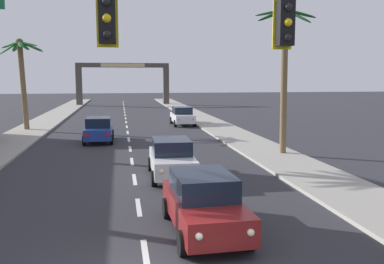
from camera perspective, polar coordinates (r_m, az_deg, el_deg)
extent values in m
cube|color=#9E998E|center=(29.77, 6.61, -0.88)|extent=(3.20, 110.00, 0.14)
cube|color=#9E998E|center=(29.49, -23.91, -1.55)|extent=(3.20, 110.00, 0.14)
cube|color=silver|center=(10.81, -6.34, -16.34)|extent=(0.16, 2.00, 0.01)
cube|color=silver|center=(14.49, -7.30, -10.10)|extent=(0.16, 2.00, 0.01)
cube|color=silver|center=(18.27, -7.84, -6.41)|extent=(0.16, 2.00, 0.01)
cube|color=silver|center=(22.10, -8.19, -3.99)|extent=(0.16, 2.00, 0.01)
cube|color=silver|center=(25.96, -8.44, -2.28)|extent=(0.16, 2.00, 0.01)
cube|color=silver|center=(29.83, -8.62, -1.02)|extent=(0.16, 2.00, 0.01)
cube|color=silver|center=(33.72, -8.76, -0.05)|extent=(0.16, 2.00, 0.01)
cube|color=silver|center=(37.62, -8.87, 0.72)|extent=(0.16, 2.00, 0.01)
cube|color=silver|center=(41.52, -8.96, 1.34)|extent=(0.16, 2.00, 0.01)
cube|color=silver|center=(45.42, -9.04, 1.86)|extent=(0.16, 2.00, 0.01)
cube|color=silver|center=(49.33, -9.10, 2.30)|extent=(0.16, 2.00, 0.01)
cube|color=silver|center=(53.24, -9.15, 2.67)|extent=(0.16, 2.00, 0.01)
cube|color=silver|center=(57.15, -9.20, 2.99)|extent=(0.16, 2.00, 0.01)
cube|color=silver|center=(61.07, -9.24, 3.27)|extent=(0.16, 2.00, 0.01)
cube|color=silver|center=(64.98, -9.28, 3.52)|extent=(0.16, 2.00, 0.01)
cube|color=silver|center=(68.90, -9.31, 3.74)|extent=(0.16, 2.00, 0.01)
cube|color=silver|center=(72.82, -9.34, 3.93)|extent=(0.16, 2.00, 0.01)
cube|color=silver|center=(76.73, -9.36, 4.11)|extent=(0.16, 2.00, 0.01)
cube|color=black|center=(9.09, 12.62, 14.27)|extent=(0.32, 0.26, 0.92)
sphere|color=black|center=(9.01, 13.03, 16.25)|extent=(0.17, 0.17, 0.17)
sphere|color=yellow|center=(8.97, 12.97, 14.36)|extent=(0.17, 0.17, 0.17)
sphere|color=black|center=(8.93, 12.92, 12.45)|extent=(0.17, 0.17, 0.17)
cube|color=yellow|center=(9.25, 12.22, 14.16)|extent=(0.42, 0.03, 1.04)
cube|color=black|center=(8.44, -11.52, 14.84)|extent=(0.32, 0.26, 0.92)
sphere|color=black|center=(8.35, -11.60, 17.01)|extent=(0.17, 0.17, 0.17)
sphere|color=yellow|center=(8.30, -11.55, 14.97)|extent=(0.17, 0.17, 0.17)
sphere|color=black|center=(8.27, -11.49, 12.91)|extent=(0.17, 0.17, 0.17)
cube|color=yellow|center=(8.60, -11.49, 14.70)|extent=(0.42, 0.03, 1.04)
cube|color=maroon|center=(11.96, 1.64, -10.46)|extent=(1.89, 4.35, 0.72)
cube|color=black|center=(11.91, 1.49, -7.13)|extent=(1.67, 2.25, 0.64)
cylinder|color=black|center=(11.03, 7.87, -14.09)|extent=(0.24, 0.65, 0.64)
cylinder|color=black|center=(10.62, -1.26, -14.90)|extent=(0.24, 0.65, 0.64)
cylinder|color=black|center=(13.59, 3.85, -9.85)|extent=(0.24, 0.65, 0.64)
cylinder|color=black|center=(13.25, -3.48, -10.30)|extent=(0.24, 0.65, 0.64)
sphere|color=#F9EFC6|center=(10.14, 8.03, -13.41)|extent=(0.18, 0.18, 0.18)
sphere|color=#F9EFC6|center=(9.82, 0.98, -14.06)|extent=(0.18, 0.18, 0.18)
cube|color=red|center=(14.10, 2.26, -7.25)|extent=(0.24, 0.07, 0.20)
cube|color=red|center=(13.86, -3.09, -7.53)|extent=(0.24, 0.07, 0.20)
cube|color=silver|center=(18.37, -2.77, -4.11)|extent=(1.86, 4.34, 0.72)
cube|color=black|center=(18.39, -2.83, -1.94)|extent=(1.65, 2.24, 0.64)
cylinder|color=black|center=(17.18, 0.59, -6.14)|extent=(0.23, 0.64, 0.64)
cylinder|color=black|center=(17.00, -5.20, -6.32)|extent=(0.23, 0.64, 0.64)
cylinder|color=black|center=(19.92, -0.69, -4.24)|extent=(0.23, 0.64, 0.64)
cylinder|color=black|center=(19.77, -5.67, -4.37)|extent=(0.23, 0.64, 0.64)
sphere|color=#F9EFC6|center=(16.32, 0.16, -5.29)|extent=(0.18, 0.18, 0.18)
sphere|color=#F9EFC6|center=(16.18, -4.20, -5.41)|extent=(0.18, 0.18, 0.18)
cube|color=red|center=(20.53, -1.53, -2.59)|extent=(0.24, 0.07, 0.20)
cube|color=red|center=(20.41, -5.22, -2.67)|extent=(0.24, 0.07, 0.20)
cube|color=navy|center=(29.16, -12.58, 0.03)|extent=(1.77, 4.31, 0.72)
cube|color=black|center=(28.93, -12.64, 1.33)|extent=(1.61, 2.20, 0.64)
cylinder|color=black|center=(30.67, -14.04, -0.34)|extent=(0.22, 0.64, 0.64)
cylinder|color=black|center=(30.58, -10.82, -0.27)|extent=(0.22, 0.64, 0.64)
cylinder|color=black|center=(27.87, -14.48, -1.12)|extent=(0.22, 0.64, 0.64)
cylinder|color=black|center=(27.77, -10.93, -1.04)|extent=(0.22, 0.64, 0.64)
sphere|color=#B2B2AD|center=(31.34, -13.52, 0.66)|extent=(0.18, 0.18, 0.18)
sphere|color=#B2B2AD|center=(31.28, -11.25, 0.71)|extent=(0.18, 0.18, 0.18)
cube|color=red|center=(27.05, -14.21, -0.37)|extent=(0.24, 0.06, 0.20)
cube|color=red|center=(26.98, -11.42, -0.32)|extent=(0.24, 0.06, 0.20)
cube|color=silver|center=(38.42, -1.31, 1.96)|extent=(1.77, 4.31, 0.72)
cube|color=black|center=(38.51, -1.35, 2.99)|extent=(1.61, 2.21, 0.64)
cylinder|color=black|center=(37.21, 0.33, 1.23)|extent=(0.22, 0.64, 0.64)
cylinder|color=black|center=(36.94, -2.30, 1.17)|extent=(0.22, 0.64, 0.64)
cylinder|color=black|center=(39.99, -0.39, 1.66)|extent=(0.22, 0.64, 0.64)
cylinder|color=black|center=(39.74, -2.85, 1.62)|extent=(0.22, 0.64, 0.64)
sphere|color=#B2B2AD|center=(36.39, 0.17, 1.78)|extent=(0.18, 0.18, 0.18)
sphere|color=#B2B2AD|center=(36.19, -1.77, 1.75)|extent=(0.18, 0.18, 0.18)
cube|color=red|center=(40.64, -0.85, 2.40)|extent=(0.24, 0.06, 0.20)
cube|color=red|center=(40.45, -2.70, 2.37)|extent=(0.24, 0.06, 0.20)
cylinder|color=brown|center=(36.71, -22.01, 5.65)|extent=(0.66, 0.42, 7.11)
ellipsoid|color=#236028|center=(36.49, -21.07, 10.87)|extent=(1.93, 0.69, 0.85)
ellipsoid|color=#236028|center=(37.04, -21.05, 10.78)|extent=(1.86, 1.19, 0.88)
ellipsoid|color=#236028|center=(37.70, -21.91, 10.83)|extent=(0.71, 1.98, 0.68)
ellipsoid|color=#236028|center=(37.70, -22.84, 10.66)|extent=(1.26, 1.85, 0.84)
ellipsoid|color=#236028|center=(37.50, -23.51, 10.83)|extent=(1.86, 1.38, 0.61)
ellipsoid|color=#236028|center=(36.56, -23.67, 10.43)|extent=(1.68, 1.21, 1.23)
ellipsoid|color=#236028|center=(35.99, -23.19, 10.98)|extent=(0.93, 1.98, 0.66)
ellipsoid|color=#236028|center=(35.88, -22.36, 10.99)|extent=(0.91, 1.97, 0.71)
ellipsoid|color=#236028|center=(36.10, -21.43, 11.14)|extent=(1.81, 1.49, 0.54)
sphere|color=#4C4223|center=(36.83, -22.47, 11.25)|extent=(0.60, 0.60, 0.60)
cylinder|color=brown|center=(23.79, 12.42, 6.29)|extent=(0.44, 0.36, 7.89)
ellipsoid|color=#1E5123|center=(24.24, 14.62, 15.34)|extent=(1.78, 0.63, 0.55)
ellipsoid|color=#1E5123|center=(24.76, 13.11, 14.85)|extent=(1.34, 1.55, 0.85)
ellipsoid|color=#1E5123|center=(24.41, 10.76, 15.34)|extent=(1.43, 1.57, 0.59)
ellipsoid|color=#1E5123|center=(23.68, 10.64, 15.70)|extent=(1.76, 0.48, 0.50)
ellipsoid|color=#1E5123|center=(23.26, 12.72, 15.05)|extent=(0.85, 1.59, 1.09)
ellipsoid|color=#1E5123|center=(23.61, 14.26, 15.07)|extent=(1.30, 1.53, 0.94)
sphere|color=#4C4223|center=(24.04, 12.61, 15.85)|extent=(0.60, 0.60, 0.60)
cube|color=#423D38|center=(67.50, -15.15, 6.00)|extent=(0.90, 0.90, 5.90)
cube|color=#423D38|center=(67.61, -3.56, 6.25)|extent=(0.90, 0.90, 5.90)
cube|color=#423D38|center=(67.23, -9.41, 8.97)|extent=(14.47, 0.60, 0.70)
cube|color=tan|center=(66.91, -9.41, 8.98)|extent=(6.78, 0.08, 0.56)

